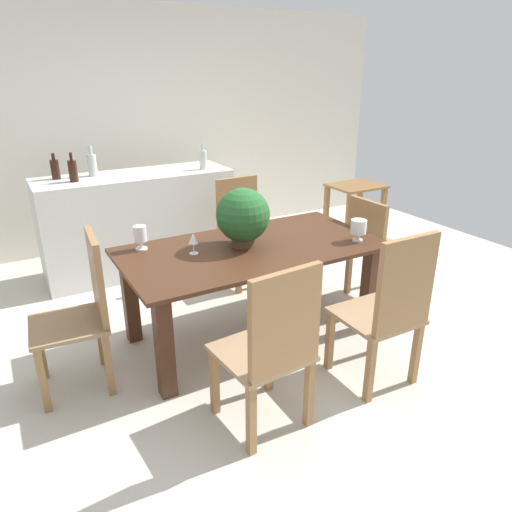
{
  "coord_description": "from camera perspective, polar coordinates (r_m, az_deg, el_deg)",
  "views": [
    {
      "loc": [
        -1.56,
        -2.79,
        1.94
      ],
      "look_at": [
        0.04,
        0.01,
        0.64
      ],
      "focal_mm": 32.88,
      "sensor_mm": 36.0,
      "label": 1
    }
  ],
  "objects": [
    {
      "name": "wine_bottle_dark",
      "position": [
        4.83,
        -6.47,
        11.58
      ],
      "size": [
        0.07,
        0.07,
        0.25
      ],
      "color": "#B2BFB7",
      "rests_on": "kitchen_counter"
    },
    {
      "name": "dining_table",
      "position": [
        3.47,
        -0.45,
        -0.98
      ],
      "size": [
        1.9,
        0.99,
        0.73
      ],
      "color": "#422616",
      "rests_on": "ground"
    },
    {
      "name": "crystal_vase_left",
      "position": [
        3.58,
        12.36,
        3.42
      ],
      "size": [
        0.12,
        0.12,
        0.16
      ],
      "color": "silver",
      "rests_on": "dining_table"
    },
    {
      "name": "chair_head_end",
      "position": [
        3.13,
        -20.21,
        -5.81
      ],
      "size": [
        0.49,
        0.48,
        1.02
      ],
      "rotation": [
        0.0,
        0.0,
        -1.65
      ],
      "color": "olive",
      "rests_on": "ground"
    },
    {
      "name": "flower_centerpiece",
      "position": [
        3.36,
        -1.61,
        4.88
      ],
      "size": [
        0.39,
        0.4,
        0.43
      ],
      "color": "#4C3828",
      "rests_on": "dining_table"
    },
    {
      "name": "crystal_vase_center_near",
      "position": [
        3.43,
        -13.89,
        2.47
      ],
      "size": [
        0.09,
        0.09,
        0.18
      ],
      "color": "silver",
      "rests_on": "dining_table"
    },
    {
      "name": "wine_bottle_tall",
      "position": [
        4.56,
        -21.38,
        9.66
      ],
      "size": [
        0.08,
        0.08,
        0.26
      ],
      "color": "black",
      "rests_on": "kitchen_counter"
    },
    {
      "name": "wine_bottle_green",
      "position": [
        4.74,
        -23.25,
        9.71
      ],
      "size": [
        0.08,
        0.08,
        0.24
      ],
      "color": "black",
      "rests_on": "kitchen_counter"
    },
    {
      "name": "kitchen_counter",
      "position": [
        4.87,
        -14.08,
        3.95
      ],
      "size": [
        1.86,
        0.61,
        0.99
      ],
      "primitive_type": "cube",
      "color": "silver",
      "rests_on": "ground"
    },
    {
      "name": "ground_plane",
      "position": [
        3.74,
        -0.41,
        -9.37
      ],
      "size": [
        7.04,
        7.04,
        0.0
      ],
      "primitive_type": "plane",
      "color": "beige"
    },
    {
      "name": "chair_foot_end",
      "position": [
        4.18,
        14.26,
        1.37
      ],
      "size": [
        0.49,
        0.47,
        0.93
      ],
      "rotation": [
        0.0,
        0.0,
        1.6
      ],
      "color": "olive",
      "rests_on": "ground"
    },
    {
      "name": "side_table",
      "position": [
        5.56,
        11.95,
        6.6
      ],
      "size": [
        0.59,
        0.48,
        0.71
      ],
      "color": "brown",
      "rests_on": "ground"
    },
    {
      "name": "wine_glass",
      "position": [
        3.28,
        -7.65,
        2.02
      ],
      "size": [
        0.06,
        0.06,
        0.15
      ],
      "color": "silver",
      "rests_on": "dining_table"
    },
    {
      "name": "chair_near_left",
      "position": [
        2.55,
        2.09,
        -10.72
      ],
      "size": [
        0.5,
        0.5,
        1.04
      ],
      "rotation": [
        0.0,
        0.0,
        3.22
      ],
      "color": "olive",
      "rests_on": "ground"
    },
    {
      "name": "back_wall",
      "position": [
        5.65,
        -13.91,
        14.77
      ],
      "size": [
        6.4,
        0.1,
        2.6
      ],
      "primitive_type": "cube",
      "color": "beige",
      "rests_on": "ground"
    },
    {
      "name": "wine_bottle_clear",
      "position": [
        4.76,
        -19.31,
        10.48
      ],
      "size": [
        0.08,
        0.08,
        0.28
      ],
      "color": "#B2BFB7",
      "rests_on": "kitchen_counter"
    },
    {
      "name": "chair_near_right",
      "position": [
        3.02,
        15.99,
        -5.88
      ],
      "size": [
        0.47,
        0.48,
        1.06
      ],
      "rotation": [
        0.0,
        0.0,
        3.13
      ],
      "color": "olive",
      "rests_on": "ground"
    },
    {
      "name": "chair_far_right",
      "position": [
        4.47,
        -1.72,
        3.79
      ],
      "size": [
        0.47,
        0.43,
        1.0
      ],
      "rotation": [
        0.0,
        0.0,
        0.03
      ],
      "color": "olive",
      "rests_on": "ground"
    }
  ]
}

